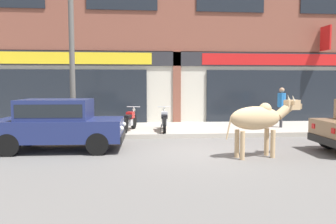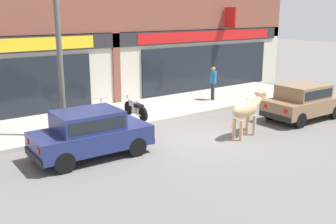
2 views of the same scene
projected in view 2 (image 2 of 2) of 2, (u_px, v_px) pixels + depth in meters
ground_plane at (200, 137)px, 13.94m from camera, size 90.00×90.00×0.00m
sidewalk at (139, 112)px, 17.10m from camera, size 19.00×3.76×0.16m
shop_building at (112, 7)px, 17.67m from camera, size 23.00×1.40×9.47m
cow at (247, 109)px, 13.73m from camera, size 2.13×0.81×1.61m
car_0 at (90, 132)px, 11.78m from camera, size 3.65×1.68×1.46m
car_1 at (303, 100)px, 15.98m from camera, size 3.65×1.69×1.46m
motorcycle_0 at (106, 113)px, 15.05m from camera, size 0.68×1.78×0.88m
motorcycle_1 at (135, 108)px, 15.73m from camera, size 0.52×1.81×0.88m
pedestrian at (213, 80)px, 18.81m from camera, size 0.32×0.47×1.60m
utility_pole at (59, 51)px, 12.83m from camera, size 0.18×0.18×5.80m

